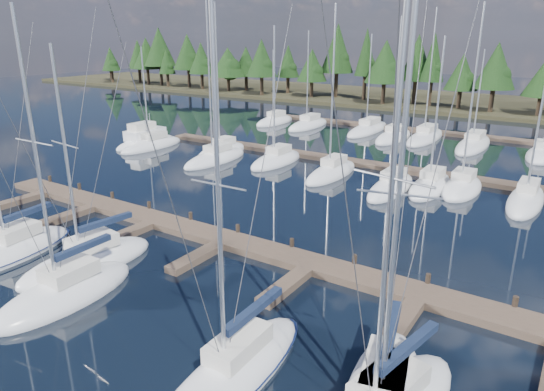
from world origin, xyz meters
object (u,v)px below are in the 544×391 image
Objects in this scene: main_dock at (222,244)px; front_sailboat_1 at (14,250)px; front_sailboat_2 at (88,261)px; motor_yacht_left at (146,141)px; front_sailboat_3 at (66,293)px; front_sailboat_4 at (233,373)px.

front_sailboat_1 is (-9.46, -7.57, 0.08)m from main_dock.
main_dock is at bearing 38.69° from front_sailboat_1.
front_sailboat_2 reaches higher than motor_yacht_left.
front_sailboat_3 is 1.64× the size of motor_yacht_left.
front_sailboat_4 reaches higher than front_sailboat_1.
front_sailboat_3 is at bearing -53.96° from front_sailboat_2.
front_sailboat_4 reaches higher than main_dock.
front_sailboat_1 reaches higher than motor_yacht_left.
front_sailboat_1 is 1.08× the size of front_sailboat_2.
front_sailboat_1 is at bearing -141.31° from main_dock.
main_dock is 3.46× the size of front_sailboat_2.
front_sailboat_2 reaches higher than main_dock.
front_sailboat_2 is at bearing 126.04° from front_sailboat_3.
front_sailboat_2 is at bearing -48.34° from motor_yacht_left.
front_sailboat_4 is at bearing -0.96° from front_sailboat_3.
front_sailboat_1 is 0.96× the size of front_sailboat_3.
front_sailboat_3 reaches higher than motor_yacht_left.
front_sailboat_4 is (12.49, -2.98, 0.01)m from front_sailboat_2.
main_dock is at bearing 74.20° from front_sailboat_3.
main_dock is 5.05× the size of motor_yacht_left.
main_dock is 9.26m from front_sailboat_3.
front_sailboat_3 reaches higher than front_sailboat_2.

